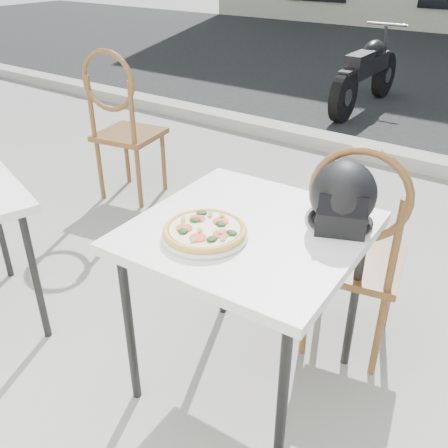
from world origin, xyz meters
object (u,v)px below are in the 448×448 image
Objects in this scene: cafe_chair_main at (355,245)px; motorcycle at (367,74)px; pizza at (205,230)px; helmet at (343,198)px; cafe_table_main at (249,243)px; cafe_chair_side at (121,119)px; plate at (205,235)px.

cafe_chair_main reaches higher than motorcycle.
pizza is 1.08× the size of helmet.
cafe_table_main is at bearing 60.43° from pizza.
cafe_chair_side is (-2.03, 0.81, -0.27)m from helmet.
pizza is at bearing -156.47° from helmet.
helmet is 0.18× the size of motorcycle.
helmet reaches higher than motorcycle.
plate is at bearing -76.66° from motorcycle.
helmet is 0.29× the size of cafe_chair_side.
cafe_chair_main is 0.59× the size of motorcycle.
plate is at bearing 46.23° from cafe_chair_main.
pizza is at bearing 134.22° from cafe_chair_side.
pizza is 0.32× the size of cafe_chair_side.
pizza is at bearing -76.66° from motorcycle.
helmet is 4.49m from motorcycle.
plate is at bearing 134.21° from cafe_chair_side.
cafe_chair_main is (0.01, 0.20, -0.30)m from helmet.
plate is 2.05m from cafe_chair_side.
cafe_chair_side is at bearing -27.96° from cafe_chair_main.
plate is 4.74m from motorcycle.
cafe_chair_side reaches higher than helmet.
cafe_chair_main is at bearing 56.72° from cafe_table_main.
cafe_table_main is at bearing 60.43° from plate.
pizza is (0.00, 0.00, 0.02)m from plate.
helmet is (0.36, 0.38, 0.10)m from plate.
cafe_chair_side is at bearing -99.53° from motorcycle.
plate is at bearing -119.57° from cafe_table_main.
pizza is 0.20× the size of motorcycle.
motorcycle is (-1.13, 4.58, -0.42)m from pizza.
motorcycle is (-1.50, 4.00, -0.20)m from cafe_chair_main.
cafe_chair_main is 2.12m from cafe_chair_side.
motorcycle reaches higher than pizza.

